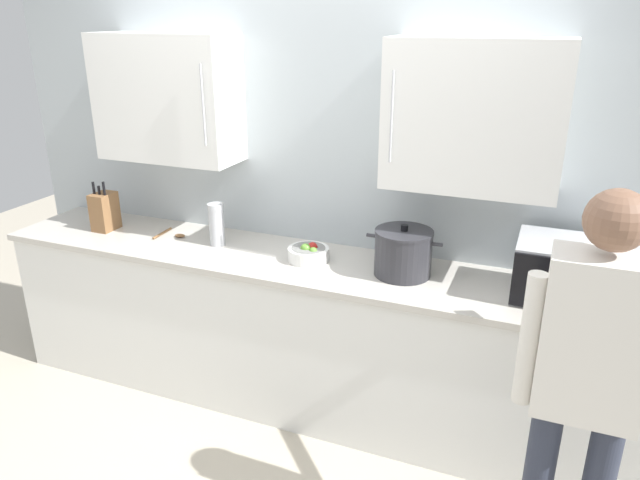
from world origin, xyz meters
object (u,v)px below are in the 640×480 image
(thermos_flask, at_px, (217,224))
(microwave_oven, at_px, (569,272))
(person_figure, at_px, (586,373))
(wooden_spoon, at_px, (172,235))
(stock_pot, at_px, (403,253))
(fruit_bowl, at_px, (309,253))
(knife_block, at_px, (105,211))

(thermos_flask, bearing_deg, microwave_oven, 0.11)
(thermos_flask, height_order, person_figure, person_figure)
(wooden_spoon, relative_size, stock_pot, 0.48)
(microwave_oven, bearing_deg, thermos_flask, -179.89)
(microwave_oven, distance_m, stock_pot, 0.76)
(wooden_spoon, bearing_deg, fruit_bowl, -2.26)
(microwave_oven, xyz_separation_m, wooden_spoon, (-2.16, 0.01, -0.13))
(fruit_bowl, bearing_deg, stock_pot, 0.99)
(stock_pot, distance_m, knife_block, 1.83)
(person_figure, bearing_deg, microwave_oven, 95.41)
(fruit_bowl, xyz_separation_m, person_figure, (1.34, -0.72, 0.03))
(microwave_oven, distance_m, knife_block, 2.60)
(thermos_flask, xyz_separation_m, fruit_bowl, (0.57, -0.02, -0.08))
(microwave_oven, height_order, wooden_spoon, microwave_oven)
(microwave_oven, bearing_deg, stock_pot, -179.09)
(microwave_oven, xyz_separation_m, thermos_flask, (-1.84, -0.00, -0.01))
(stock_pot, bearing_deg, wooden_spoon, 178.92)
(thermos_flask, bearing_deg, stock_pot, -0.45)
(wooden_spoon, relative_size, fruit_bowl, 0.84)
(wooden_spoon, distance_m, thermos_flask, 0.34)
(microwave_oven, relative_size, thermos_flask, 2.12)
(stock_pot, relative_size, fruit_bowl, 1.75)
(microwave_oven, distance_m, person_figure, 0.75)
(wooden_spoon, height_order, stock_pot, stock_pot)
(microwave_oven, distance_m, fruit_bowl, 1.28)
(fruit_bowl, bearing_deg, knife_block, -179.35)
(microwave_oven, relative_size, person_figure, 0.31)
(fruit_bowl, bearing_deg, person_figure, -28.36)
(wooden_spoon, xyz_separation_m, fruit_bowl, (0.89, -0.04, 0.03))
(wooden_spoon, distance_m, stock_pot, 1.40)
(knife_block, bearing_deg, thermos_flask, 2.44)
(fruit_bowl, height_order, person_figure, person_figure)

